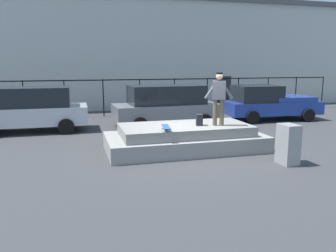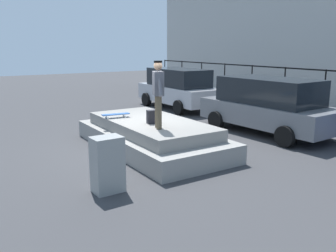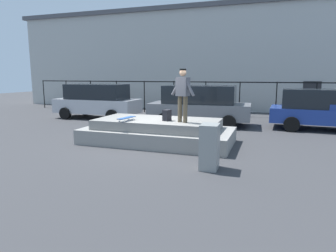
{
  "view_description": "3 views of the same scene",
  "coord_description": "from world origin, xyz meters",
  "px_view_note": "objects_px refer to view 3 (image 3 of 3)",
  "views": [
    {
      "loc": [
        -3.48,
        -10.21,
        2.84
      ],
      "look_at": [
        -0.27,
        1.44,
        0.6
      ],
      "focal_mm": 36.19,
      "sensor_mm": 36.0,
      "label": 1
    },
    {
      "loc": [
        8.79,
        -4.84,
        2.91
      ],
      "look_at": [
        -0.27,
        0.99,
        0.52
      ],
      "focal_mm": 38.75,
      "sensor_mm": 36.0,
      "label": 2
    },
    {
      "loc": [
        3.66,
        -9.29,
        2.34
      ],
      "look_at": [
        -0.09,
        1.6,
        0.37
      ],
      "focal_mm": 31.65,
      "sensor_mm": 36.0,
      "label": 3
    }
  ],
  "objects_px": {
    "car_silver_hatchback_near": "(97,101)",
    "skateboarder": "(183,92)",
    "skateboard": "(126,118)",
    "car_blue_pickup_far": "(325,110)",
    "utility_box": "(210,147)",
    "backpack": "(167,115)",
    "car_grey_hatchback_mid": "(199,104)"
  },
  "relations": [
    {
      "from": "skateboard",
      "to": "car_silver_hatchback_near",
      "type": "xyz_separation_m",
      "value": [
        -4.46,
        5.27,
        0.04
      ]
    },
    {
      "from": "skateboard",
      "to": "car_silver_hatchback_near",
      "type": "relative_size",
      "value": 0.18
    },
    {
      "from": "car_silver_hatchback_near",
      "to": "car_blue_pickup_far",
      "type": "distance_m",
      "value": 11.26
    },
    {
      "from": "backpack",
      "to": "car_grey_hatchback_mid",
      "type": "xyz_separation_m",
      "value": [
        0.09,
        4.46,
        -0.04
      ]
    },
    {
      "from": "skateboarder",
      "to": "car_blue_pickup_far",
      "type": "distance_m",
      "value": 7.1
    },
    {
      "from": "car_silver_hatchback_near",
      "to": "car_blue_pickup_far",
      "type": "height_order",
      "value": "car_silver_hatchback_near"
    },
    {
      "from": "skateboarder",
      "to": "car_grey_hatchback_mid",
      "type": "height_order",
      "value": "skateboarder"
    },
    {
      "from": "skateboarder",
      "to": "car_silver_hatchback_near",
      "type": "height_order",
      "value": "skateboarder"
    },
    {
      "from": "skateboard",
      "to": "car_blue_pickup_far",
      "type": "height_order",
      "value": "car_blue_pickup_far"
    },
    {
      "from": "skateboard",
      "to": "car_blue_pickup_far",
      "type": "xyz_separation_m",
      "value": [
        6.81,
        5.34,
        -0.05
      ]
    },
    {
      "from": "skateboarder",
      "to": "car_silver_hatchback_near",
      "type": "bearing_deg",
      "value": 142.01
    },
    {
      "from": "skateboarder",
      "to": "skateboard",
      "type": "distance_m",
      "value": 2.09
    },
    {
      "from": "backpack",
      "to": "car_grey_hatchback_mid",
      "type": "distance_m",
      "value": 4.47
    },
    {
      "from": "skateboard",
      "to": "car_grey_hatchback_mid",
      "type": "relative_size",
      "value": 0.17
    },
    {
      "from": "utility_box",
      "to": "skateboarder",
      "type": "bearing_deg",
      "value": 121.48
    },
    {
      "from": "backpack",
      "to": "car_silver_hatchback_near",
      "type": "relative_size",
      "value": 0.08
    },
    {
      "from": "car_silver_hatchback_near",
      "to": "skateboard",
      "type": "bearing_deg",
      "value": -49.79
    },
    {
      "from": "skateboard",
      "to": "skateboarder",
      "type": "bearing_deg",
      "value": 10.29
    },
    {
      "from": "skateboard",
      "to": "car_silver_hatchback_near",
      "type": "distance_m",
      "value": 6.9
    },
    {
      "from": "skateboarder",
      "to": "car_blue_pickup_far",
      "type": "bearing_deg",
      "value": 45.32
    },
    {
      "from": "backpack",
      "to": "utility_box",
      "type": "distance_m",
      "value": 2.89
    },
    {
      "from": "car_blue_pickup_far",
      "to": "utility_box",
      "type": "distance_m",
      "value": 7.89
    },
    {
      "from": "skateboard",
      "to": "utility_box",
      "type": "distance_m",
      "value": 3.57
    },
    {
      "from": "skateboard",
      "to": "car_blue_pickup_far",
      "type": "distance_m",
      "value": 8.65
    },
    {
      "from": "skateboarder",
      "to": "skateboard",
      "type": "relative_size",
      "value": 2.04
    },
    {
      "from": "skateboard",
      "to": "utility_box",
      "type": "height_order",
      "value": "utility_box"
    },
    {
      "from": "car_silver_hatchback_near",
      "to": "utility_box",
      "type": "bearing_deg",
      "value": -42.29
    },
    {
      "from": "car_blue_pickup_far",
      "to": "utility_box",
      "type": "bearing_deg",
      "value": -117.65
    },
    {
      "from": "car_silver_hatchback_near",
      "to": "car_grey_hatchback_mid",
      "type": "relative_size",
      "value": 0.96
    },
    {
      "from": "car_silver_hatchback_near",
      "to": "skateboarder",
      "type": "bearing_deg",
      "value": -37.99
    },
    {
      "from": "backpack",
      "to": "car_blue_pickup_far",
      "type": "bearing_deg",
      "value": -35.9
    },
    {
      "from": "car_blue_pickup_far",
      "to": "skateboard",
      "type": "bearing_deg",
      "value": -141.89
    }
  ]
}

